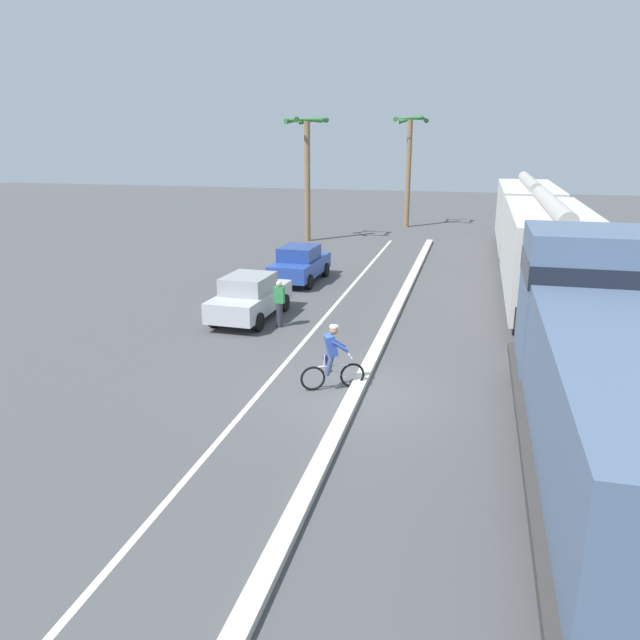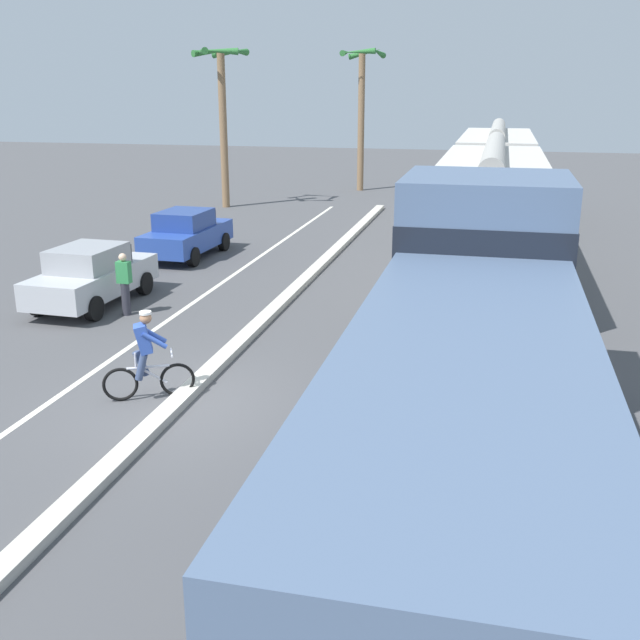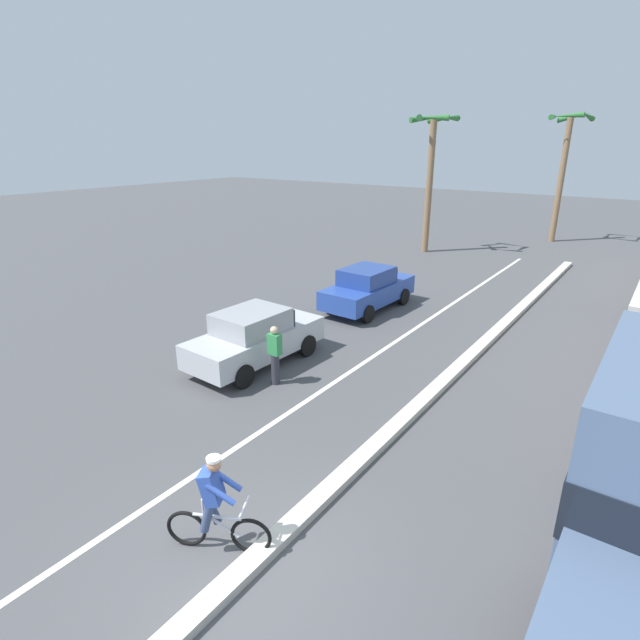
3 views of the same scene
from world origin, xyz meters
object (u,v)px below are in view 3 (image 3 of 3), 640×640
at_px(parked_car_silver, 255,337).
at_px(parked_car_blue, 368,288).
at_px(cyclist, 215,507).
at_px(pedestrian_by_cars, 275,354).
at_px(palm_tree_near, 431,154).
at_px(palm_tree_far, 565,154).

xyz_separation_m(parked_car_silver, parked_car_blue, (0.12, 6.13, 0.00)).
bearing_deg(cyclist, pedestrian_by_cars, 121.29).
xyz_separation_m(cyclist, pedestrian_by_cars, (-2.96, 4.87, 0.03)).
bearing_deg(palm_tree_near, cyclist, -73.29).
height_order(parked_car_blue, palm_tree_far, palm_tree_far).
bearing_deg(palm_tree_near, pedestrian_by_cars, -77.84).
height_order(parked_car_silver, palm_tree_near, palm_tree_near).
bearing_deg(parked_car_blue, pedestrian_by_cars, -80.07).
distance_m(cyclist, pedestrian_by_cars, 5.70).
distance_m(parked_car_blue, palm_tree_near, 12.10).
relative_size(cyclist, palm_tree_far, 0.22).
height_order(parked_car_blue, pedestrian_by_cars, same).
height_order(parked_car_blue, palm_tree_near, palm_tree_near).
height_order(palm_tree_far, pedestrian_by_cars, palm_tree_far).
distance_m(parked_car_blue, pedestrian_by_cars, 6.89).
bearing_deg(parked_car_silver, cyclist, -52.36).
bearing_deg(parked_car_silver, palm_tree_near, 98.37).
height_order(palm_tree_near, palm_tree_far, palm_tree_far).
relative_size(parked_car_blue, palm_tree_far, 0.55).
height_order(parked_car_silver, cyclist, cyclist).
relative_size(parked_car_blue, pedestrian_by_cars, 2.63).
bearing_deg(palm_tree_far, parked_car_silver, -96.43).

